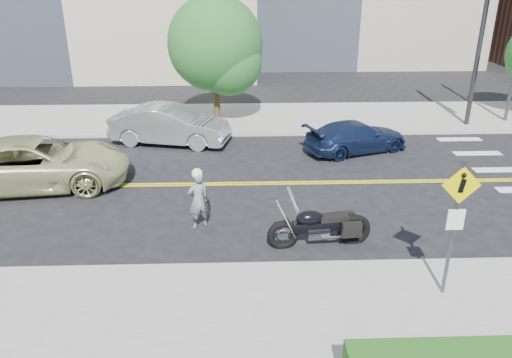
{
  "coord_description": "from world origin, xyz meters",
  "views": [
    {
      "loc": [
        -0.1,
        -15.04,
        6.53
      ],
      "look_at": [
        0.34,
        -2.46,
        1.2
      ],
      "focal_mm": 35.0,
      "sensor_mm": 36.0,
      "label": 1
    }
  ],
  "objects_px": {
    "pedestrian_sign": "(456,216)",
    "motorcyclist": "(198,198)",
    "motorcycle": "(321,217)",
    "suv": "(36,163)",
    "parked_car_silver": "(170,125)",
    "parked_car_blue": "(356,137)"
  },
  "relations": [
    {
      "from": "motorcyclist",
      "to": "parked_car_blue",
      "type": "distance_m",
      "value": 8.16
    },
    {
      "from": "motorcyclist",
      "to": "suv",
      "type": "distance_m",
      "value": 6.13
    },
    {
      "from": "pedestrian_sign",
      "to": "parked_car_blue",
      "type": "bearing_deg",
      "value": 88.95
    },
    {
      "from": "suv",
      "to": "parked_car_silver",
      "type": "relative_size",
      "value": 1.23
    },
    {
      "from": "parked_car_silver",
      "to": "pedestrian_sign",
      "type": "bearing_deg",
      "value": -133.68
    },
    {
      "from": "pedestrian_sign",
      "to": "suv",
      "type": "height_order",
      "value": "pedestrian_sign"
    },
    {
      "from": "motorcyclist",
      "to": "parked_car_silver",
      "type": "distance_m",
      "value": 7.3
    },
    {
      "from": "motorcycle",
      "to": "parked_car_blue",
      "type": "height_order",
      "value": "motorcycle"
    },
    {
      "from": "motorcycle",
      "to": "parked_car_silver",
      "type": "xyz_separation_m",
      "value": [
        -4.77,
        8.2,
        -0.01
      ]
    },
    {
      "from": "motorcyclist",
      "to": "motorcycle",
      "type": "height_order",
      "value": "motorcyclist"
    },
    {
      "from": "pedestrian_sign",
      "to": "parked_car_blue",
      "type": "relative_size",
      "value": 0.74
    },
    {
      "from": "pedestrian_sign",
      "to": "motorcyclist",
      "type": "xyz_separation_m",
      "value": [
        -5.42,
        3.4,
        -1.11
      ]
    },
    {
      "from": "motorcyclist",
      "to": "parked_car_silver",
      "type": "height_order",
      "value": "motorcyclist"
    },
    {
      "from": "motorcyclist",
      "to": "parked_car_blue",
      "type": "bearing_deg",
      "value": -159.44
    },
    {
      "from": "pedestrian_sign",
      "to": "motorcyclist",
      "type": "relative_size",
      "value": 1.75
    },
    {
      "from": "motorcycle",
      "to": "parked_car_blue",
      "type": "distance_m",
      "value": 7.44
    },
    {
      "from": "motorcycle",
      "to": "suv",
      "type": "bearing_deg",
      "value": 148.38
    },
    {
      "from": "suv",
      "to": "parked_car_blue",
      "type": "relative_size",
      "value": 1.42
    },
    {
      "from": "pedestrian_sign",
      "to": "suv",
      "type": "xyz_separation_m",
      "value": [
        -10.79,
        6.35,
        -1.16
      ]
    },
    {
      "from": "parked_car_silver",
      "to": "motorcycle",
      "type": "bearing_deg",
      "value": -137.4
    },
    {
      "from": "motorcycle",
      "to": "motorcyclist",
      "type": "bearing_deg",
      "value": 154.64
    },
    {
      "from": "suv",
      "to": "pedestrian_sign",
      "type": "bearing_deg",
      "value": -127.94
    }
  ]
}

